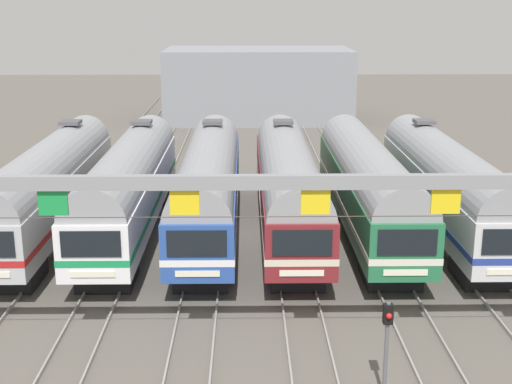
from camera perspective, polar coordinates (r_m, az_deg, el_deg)
The scene contains 11 objects.
ground_plane at distance 35.83m, azimuth -0.61°, elevation -3.44°, with size 160.00×160.00×0.00m, color #5B564F.
track_bed at distance 52.19m, azimuth -0.70°, elevation 2.66°, with size 21.48×70.00×0.15m.
commuter_train_stainless at distance 36.41m, azimuth -16.54°, elevation 0.63°, with size 2.88×18.06×5.05m.
commuter_train_white at distance 35.54m, azimuth -10.33°, elevation 0.67°, with size 2.88×18.06×5.05m.
commuter_train_blue at distance 35.10m, azimuth -3.88°, elevation 0.71°, with size 2.88×18.06×5.05m.
commuter_train_maroon at distance 35.12m, azimuth 2.64°, elevation 0.73°, with size 2.88×18.06×5.05m.
commuter_train_green at distance 35.58m, azimuth 9.07°, elevation 0.74°, with size 2.88×18.06×4.77m.
commuter_train_silver at distance 36.48m, azimuth 15.27°, elevation 0.75°, with size 2.88×18.06×5.05m.
catenary_gantry at distance 21.34m, azimuth -0.48°, elevation -1.56°, with size 25.21×0.44×6.97m.
yard_signal_mast at distance 21.18m, azimuth 10.67°, elevation -11.22°, with size 0.28×0.35×3.11m.
maintenance_building at distance 70.18m, azimuth 0.18°, elevation 8.78°, with size 18.14×10.00×7.00m, color gray.
Camera 1 is at (-0.13, -33.92, 11.55)m, focal length 48.96 mm.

